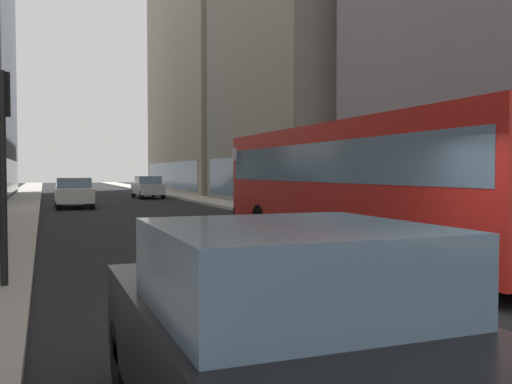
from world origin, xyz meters
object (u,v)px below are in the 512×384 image
Objects in this scene: transit_bus at (361,179)px; car_silver_sedan at (148,187)px; car_white_van at (73,192)px; pedestrian_with_handbag at (490,213)px; dalmatian_dog at (392,265)px; traffic_light_near at (2,142)px; car_black_suv at (282,340)px.

transit_bus is 29.08m from car_silver_sedan.
car_white_van is (-5.60, -9.10, 0.00)m from car_silver_sedan.
pedestrian_with_handbag is (8.04, -21.56, 0.19)m from car_white_van.
car_white_van is at bearing -121.61° from car_silver_sedan.
pedestrian_with_handbag is at bearing -85.46° from car_silver_sedan.
traffic_light_near reaches higher than dalmatian_dog.
traffic_light_near is at bearing -167.00° from transit_bus.
pedestrian_with_handbag is at bearing -33.24° from transit_bus.
traffic_light_near is (-5.62, 2.50, 1.92)m from dalmatian_dog.
transit_bus is at bearing 146.76° from pedestrian_with_handbag.
traffic_light_near reaches higher than car_black_suv.
car_black_suv is 5.18m from dalmatian_dog.
car_black_suv is 37.55m from car_silver_sedan.
car_white_van is 1.39× the size of traffic_light_near.
car_silver_sedan is at bearing 58.39° from car_white_van.
car_silver_sedan is 10.69m from car_white_van.
pedestrian_with_handbag is (4.51, 2.68, 0.50)m from dalmatian_dog.
car_white_van is 21.90m from traffic_light_near.
car_black_suv and car_white_van have the same top height.
car_silver_sedan is 31.83m from traffic_light_near.
dalmatian_dog is 0.57× the size of pedestrian_with_handbag.
car_black_suv is 1.16× the size of traffic_light_near.
pedestrian_with_handbag is 0.50× the size of traffic_light_near.
transit_bus reaches higher than pedestrian_with_handbag.
transit_bus is 7.93m from traffic_light_near.
traffic_light_near is at bearing 156.04° from dalmatian_dog.
traffic_light_near is at bearing -178.98° from pedestrian_with_handbag.
traffic_light_near reaches higher than car_white_van.
transit_bus is 6.82× the size of pedestrian_with_handbag.
dalmatian_dog is (-2.07, -4.28, -1.26)m from transit_bus.
pedestrian_with_handbag reaches higher than dalmatian_dog.
traffic_light_near is (-2.10, -21.74, 1.61)m from car_white_van.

